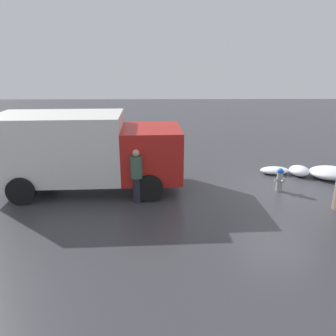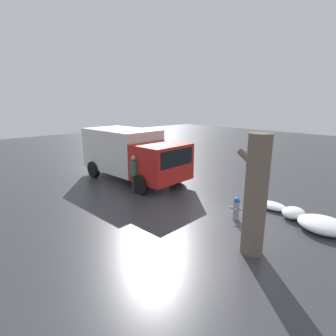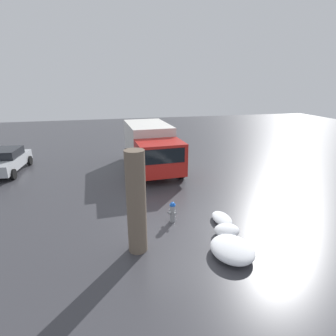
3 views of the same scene
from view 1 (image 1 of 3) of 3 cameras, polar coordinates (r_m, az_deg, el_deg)
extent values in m
plane|color=#38383D|center=(12.27, 18.66, -3.79)|extent=(60.00, 60.00, 0.00)
cylinder|color=gray|center=(12.16, 18.82, -2.28)|extent=(0.22, 0.22, 0.69)
cylinder|color=blue|center=(12.04, 19.00, -0.59)|extent=(0.23, 0.23, 0.06)
sphere|color=blue|center=(12.03, 19.02, -0.45)|extent=(0.18, 0.18, 0.18)
cylinder|color=gray|center=(12.02, 19.34, -2.14)|extent=(0.14, 0.13, 0.11)
cylinder|color=gray|center=(12.23, 19.43, -1.81)|extent=(0.13, 0.12, 0.09)
cylinder|color=gray|center=(12.03, 18.29, -2.01)|extent=(0.13, 0.12, 0.09)
cube|color=red|center=(11.58, -2.89, 2.80)|extent=(2.15, 2.59, 1.75)
cube|color=black|center=(11.55, 2.18, 4.56)|extent=(0.13, 2.09, 0.77)
cube|color=silver|center=(11.91, -18.14, 3.57)|extent=(4.34, 2.69, 2.24)
cylinder|color=black|center=(13.02, -3.34, 0.51)|extent=(0.91, 0.32, 0.90)
cylinder|color=black|center=(10.68, -3.27, -3.49)|extent=(0.91, 0.32, 0.90)
cylinder|color=black|center=(13.65, -20.73, 0.17)|extent=(0.91, 0.32, 0.90)
cylinder|color=black|center=(11.43, -24.21, -3.65)|extent=(0.91, 0.32, 0.90)
cylinder|color=#23232D|center=(10.64, -5.41, -3.79)|extent=(0.26, 0.26, 0.84)
cylinder|color=#3F5947|center=(10.38, -5.53, 0.15)|extent=(0.38, 0.38, 0.70)
sphere|color=tan|center=(10.25, -5.61, 2.62)|extent=(0.23, 0.23, 0.23)
ellipsoid|color=white|center=(14.32, 26.38, -0.74)|extent=(1.58, 1.35, 0.43)
ellipsoid|color=white|center=(14.05, 18.07, -0.39)|extent=(1.17, 0.69, 0.28)
ellipsoid|color=white|center=(14.15, 21.90, -0.44)|extent=(0.78, 0.92, 0.39)
camera|label=2|loc=(9.19, 71.21, 4.55)|focal=28.00mm
camera|label=3|loc=(15.44, 58.25, 13.28)|focal=28.00mm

